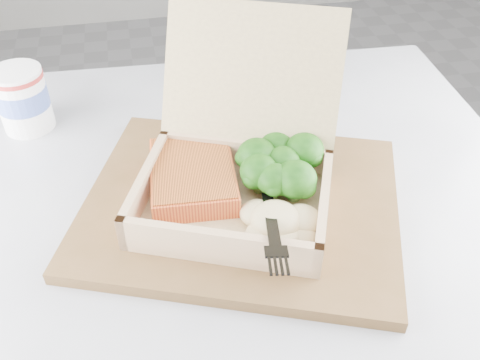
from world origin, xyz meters
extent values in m
plane|color=gray|center=(0.00, 0.00, 0.00)|extent=(4.00, 4.00, 0.00)
cube|color=#B2B5BC|center=(-0.22, -0.33, 0.73)|extent=(0.87, 0.87, 0.03)
cube|color=brown|center=(-0.20, -0.31, 0.75)|extent=(0.46, 0.42, 0.02)
cube|color=tan|center=(-0.21, -0.33, 0.76)|extent=(0.27, 0.24, 0.01)
cube|color=tan|center=(-0.31, -0.29, 0.78)|extent=(0.07, 0.16, 0.05)
cube|color=tan|center=(-0.12, -0.37, 0.78)|extent=(0.07, 0.16, 0.05)
cube|color=tan|center=(-0.24, -0.40, 0.78)|extent=(0.21, 0.09, 0.05)
cube|color=tan|center=(-0.18, -0.25, 0.78)|extent=(0.21, 0.09, 0.05)
cube|color=tan|center=(-0.16, -0.21, 0.87)|extent=(0.24, 0.17, 0.16)
cube|color=orange|center=(-0.25, -0.28, 0.78)|extent=(0.11, 0.14, 0.03)
ellipsoid|color=beige|center=(-0.17, -0.38, 0.78)|extent=(0.09, 0.08, 0.03)
cube|color=black|center=(-0.17, -0.33, 0.79)|extent=(0.03, 0.11, 0.03)
cube|color=black|center=(-0.19, -0.41, 0.79)|extent=(0.03, 0.05, 0.01)
cylinder|color=white|center=(-0.47, -0.07, 0.79)|extent=(0.07, 0.07, 0.09)
cylinder|color=#4C65BE|center=(-0.47, -0.07, 0.79)|extent=(0.07, 0.07, 0.03)
cylinder|color=#B32A27|center=(-0.47, -0.07, 0.83)|extent=(0.07, 0.07, 0.01)
cube|color=white|center=(-0.21, -0.11, 0.74)|extent=(0.09, 0.14, 0.00)
camera|label=1|loc=(-0.30, -0.78, 1.20)|focal=40.00mm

